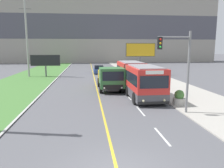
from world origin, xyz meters
TOP-DOWN VIEW (x-y plane):
  - lane_marking_centre at (0.35, 1.88)m, footprint 2.88×140.00m
  - apartment_block_background at (0.00, 63.83)m, footprint 80.00×8.04m
  - city_bus at (3.96, 14.32)m, footprint 2.68×11.69m
  - dump_truck at (1.43, 15.54)m, footprint 2.54×6.38m
  - car_distant at (1.04, 32.08)m, footprint 1.80×4.30m
  - utility_pole_far at (-10.24, 28.54)m, footprint 1.80×0.28m
  - traffic_light_mast at (5.10, 6.90)m, footprint 2.28×0.32m
  - billboard_large at (7.85, 28.81)m, footprint 4.96×0.24m
  - billboard_small at (-7.61, 28.57)m, footprint 4.60×0.24m
  - planter_round_near at (6.15, 8.96)m, footprint 0.95×0.95m
  - planter_round_second at (6.21, 12.73)m, footprint 0.89×0.89m

SIDE VIEW (x-z plane):
  - lane_marking_centre at x=0.35m, z-range 0.00..0.01m
  - planter_round_second at x=6.21m, z-range 0.02..1.12m
  - planter_round_near at x=6.15m, z-range 0.01..1.18m
  - car_distant at x=1.04m, z-range -0.04..1.41m
  - dump_truck at x=1.43m, z-range 0.03..2.56m
  - city_bus at x=3.96m, z-range 0.02..3.00m
  - billboard_small at x=-7.61m, z-range 0.76..4.21m
  - traffic_light_mast at x=5.10m, z-range 0.78..6.40m
  - billboard_large at x=7.85m, z-range 1.36..6.69m
  - utility_pole_far at x=-10.24m, z-range 0.06..11.86m
  - apartment_block_background at x=0.00m, z-range 0.00..20.57m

